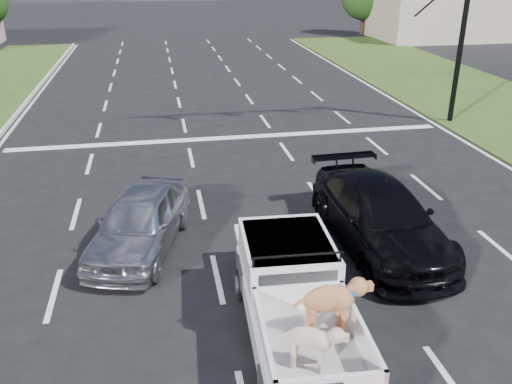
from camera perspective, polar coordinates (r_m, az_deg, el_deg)
ground at (r=12.54m, az=3.97°, el=-8.27°), size 160.00×160.00×0.00m
road_markings at (r=18.30m, az=-1.06°, el=2.50°), size 17.75×60.00×0.01m
traffic_signal at (r=23.12m, az=15.91°, el=18.15°), size 9.11×0.31×7.00m
building_right at (r=50.96m, az=19.53°, el=16.99°), size 12.00×7.00×3.60m
pickup_truck at (r=10.01m, az=4.36°, el=-11.46°), size 2.06×4.99×1.84m
silver_sedan at (r=13.35m, az=-12.16°, el=-3.04°), size 2.92×4.64×1.47m
black_coupe at (r=13.55m, az=12.88°, el=-2.51°), size 2.38×5.44×1.56m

